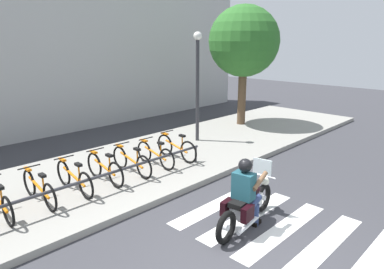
% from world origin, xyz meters
% --- Properties ---
extents(ground_plane, '(48.00, 48.00, 0.00)m').
position_xyz_m(ground_plane, '(0.00, 0.00, 0.00)').
color(ground_plane, '#38383D').
extents(sidewalk, '(24.00, 4.40, 0.15)m').
position_xyz_m(sidewalk, '(0.00, 4.73, 0.07)').
color(sidewalk, gray).
rests_on(sidewalk, ground).
extents(crosswalk_stripe_0, '(2.80, 0.40, 0.01)m').
position_xyz_m(crosswalk_stripe_0, '(1.33, -1.60, 0.00)').
color(crosswalk_stripe_0, white).
rests_on(crosswalk_stripe_0, ground).
extents(crosswalk_stripe_1, '(2.80, 0.40, 0.01)m').
position_xyz_m(crosswalk_stripe_1, '(1.33, -0.80, 0.00)').
color(crosswalk_stripe_1, white).
rests_on(crosswalk_stripe_1, ground).
extents(crosswalk_stripe_2, '(2.80, 0.40, 0.01)m').
position_xyz_m(crosswalk_stripe_2, '(1.33, 0.00, 0.00)').
color(crosswalk_stripe_2, white).
rests_on(crosswalk_stripe_2, ground).
extents(crosswalk_stripe_3, '(2.80, 0.40, 0.01)m').
position_xyz_m(crosswalk_stripe_3, '(1.33, 0.80, 0.00)').
color(crosswalk_stripe_3, white).
rests_on(crosswalk_stripe_3, ground).
extents(crosswalk_stripe_4, '(2.80, 0.40, 0.01)m').
position_xyz_m(crosswalk_stripe_4, '(1.33, 1.60, 0.00)').
color(crosswalk_stripe_4, white).
rests_on(crosswalk_stripe_4, ground).
extents(motorcycle, '(2.14, 0.74, 1.21)m').
position_xyz_m(motorcycle, '(0.99, 0.62, 0.45)').
color(motorcycle, black).
rests_on(motorcycle, ground).
extents(rider, '(0.68, 0.59, 1.43)m').
position_xyz_m(rider, '(0.91, 0.61, 0.82)').
color(rider, '#1E4C59').
rests_on(rider, ground).
extents(bicycle_2, '(0.48, 1.68, 0.75)m').
position_xyz_m(bicycle_2, '(-1.55, 4.19, 0.49)').
color(bicycle_2, black).
rests_on(bicycle_2, sidewalk).
extents(bicycle_3, '(0.48, 1.70, 0.77)m').
position_xyz_m(bicycle_3, '(-0.75, 4.19, 0.50)').
color(bicycle_3, black).
rests_on(bicycle_3, sidewalk).
extents(bicycle_4, '(0.48, 1.62, 0.78)m').
position_xyz_m(bicycle_4, '(0.06, 4.19, 0.51)').
color(bicycle_4, black).
rests_on(bicycle_4, sidewalk).
extents(bicycle_5, '(0.48, 1.69, 0.76)m').
position_xyz_m(bicycle_5, '(0.86, 4.19, 0.50)').
color(bicycle_5, black).
rests_on(bicycle_5, sidewalk).
extents(bicycle_6, '(0.48, 1.60, 0.74)m').
position_xyz_m(bicycle_6, '(1.67, 4.19, 0.49)').
color(bicycle_6, black).
rests_on(bicycle_6, sidewalk).
extents(bicycle_7, '(0.48, 1.67, 0.79)m').
position_xyz_m(bicycle_7, '(2.47, 4.19, 0.51)').
color(bicycle_7, black).
rests_on(bicycle_7, sidewalk).
extents(bike_rack, '(6.24, 0.07, 0.49)m').
position_xyz_m(bike_rack, '(-0.35, 3.63, 0.58)').
color(bike_rack, '#333338').
rests_on(bike_rack, sidewalk).
extents(street_lamp, '(0.28, 0.28, 3.82)m').
position_xyz_m(street_lamp, '(4.38, 5.13, 2.35)').
color(street_lamp, '#2D2D33').
rests_on(street_lamp, ground).
extents(tree_near_rack, '(2.81, 2.81, 4.92)m').
position_xyz_m(tree_near_rack, '(7.49, 5.53, 3.49)').
color(tree_near_rack, brown).
rests_on(tree_near_rack, ground).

